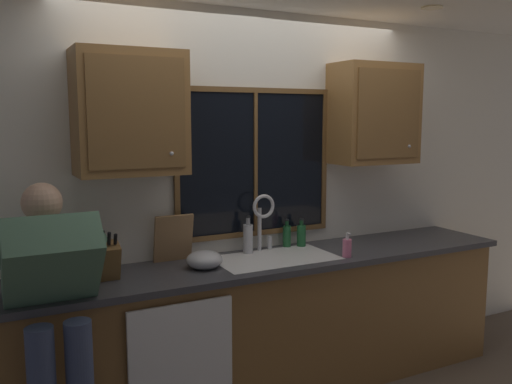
% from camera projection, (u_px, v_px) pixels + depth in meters
% --- Properties ---
extents(back_wall, '(5.92, 0.12, 2.55)m').
position_uv_depth(back_wall, '(242.00, 198.00, 3.79)').
color(back_wall, silver).
rests_on(back_wall, floor).
extents(ceiling_downlight_right, '(0.14, 0.14, 0.01)m').
position_uv_depth(ceiling_downlight_right, '(432.00, 7.00, 3.51)').
color(ceiling_downlight_right, '#FFEAB2').
extents(window_glass, '(1.10, 0.02, 0.95)m').
position_uv_depth(window_glass, '(255.00, 163.00, 3.72)').
color(window_glass, black).
extents(window_frame_top, '(1.17, 0.02, 0.04)m').
position_uv_depth(window_frame_top, '(255.00, 90.00, 3.65)').
color(window_frame_top, brown).
extents(window_frame_bottom, '(1.17, 0.02, 0.04)m').
position_uv_depth(window_frame_bottom, '(255.00, 233.00, 3.78)').
color(window_frame_bottom, brown).
extents(window_frame_left, '(0.03, 0.02, 0.95)m').
position_uv_depth(window_frame_left, '(177.00, 166.00, 3.46)').
color(window_frame_left, brown).
extents(window_frame_right, '(0.03, 0.02, 0.95)m').
position_uv_depth(window_frame_right, '(324.00, 160.00, 3.97)').
color(window_frame_right, brown).
extents(window_mullion_center, '(0.02, 0.02, 0.95)m').
position_uv_depth(window_mullion_center, '(256.00, 163.00, 3.71)').
color(window_mullion_center, brown).
extents(lower_cabinet_run, '(3.52, 0.58, 0.88)m').
position_uv_depth(lower_cabinet_run, '(266.00, 329.00, 3.59)').
color(lower_cabinet_run, brown).
rests_on(lower_cabinet_run, floor).
extents(countertop, '(3.58, 0.62, 0.04)m').
position_uv_depth(countertop, '(267.00, 262.00, 3.51)').
color(countertop, '#38383D').
rests_on(countertop, lower_cabinet_run).
extents(dishwasher_front, '(0.60, 0.02, 0.74)m').
position_uv_depth(dishwasher_front, '(182.00, 368.00, 3.00)').
color(dishwasher_front, white).
extents(upper_cabinet_left, '(0.63, 0.36, 0.72)m').
position_uv_depth(upper_cabinet_left, '(130.00, 113.00, 3.13)').
color(upper_cabinet_left, olive).
extents(upper_cabinet_right, '(0.63, 0.36, 0.72)m').
position_uv_depth(upper_cabinet_right, '(374.00, 114.00, 3.94)').
color(upper_cabinet_right, olive).
extents(sink, '(0.80, 0.46, 0.21)m').
position_uv_depth(sink, '(275.00, 272.00, 3.56)').
color(sink, silver).
rests_on(sink, lower_cabinet_run).
extents(faucet, '(0.18, 0.09, 0.40)m').
position_uv_depth(faucet, '(263.00, 215.00, 3.68)').
color(faucet, silver).
rests_on(faucet, countertop).
extents(person_standing, '(0.53, 0.71, 1.50)m').
position_uv_depth(person_standing, '(53.00, 301.00, 2.66)').
color(person_standing, '#384260').
rests_on(person_standing, floor).
extents(knife_block, '(0.12, 0.18, 0.32)m').
position_uv_depth(knife_block, '(108.00, 261.00, 3.05)').
color(knife_block, brown).
rests_on(knife_block, countertop).
extents(cutting_board, '(0.25, 0.08, 0.31)m').
position_uv_depth(cutting_board, '(173.00, 238.00, 3.44)').
color(cutting_board, '#997047').
rests_on(cutting_board, countertop).
extents(mixing_bowl, '(0.22, 0.22, 0.11)m').
position_uv_depth(mixing_bowl, '(204.00, 260.00, 3.31)').
color(mixing_bowl, '#B7B7BC').
rests_on(mixing_bowl, countertop).
extents(soap_dispenser, '(0.06, 0.07, 0.17)m').
position_uv_depth(soap_dispenser, '(347.00, 247.00, 3.56)').
color(soap_dispenser, pink).
rests_on(soap_dispenser, countertop).
extents(bottle_green_glass, '(0.06, 0.06, 0.20)m').
position_uv_depth(bottle_green_glass, '(301.00, 235.00, 3.86)').
color(bottle_green_glass, '#1E592D').
rests_on(bottle_green_glass, countertop).
extents(bottle_tall_clear, '(0.07, 0.07, 0.26)m').
position_uv_depth(bottle_tall_clear, '(248.00, 238.00, 3.66)').
color(bottle_tall_clear, '#B7B7BC').
rests_on(bottle_tall_clear, countertop).
extents(bottle_amber_small, '(0.06, 0.06, 0.20)m').
position_uv_depth(bottle_amber_small, '(287.00, 235.00, 3.85)').
color(bottle_amber_small, '#1E592D').
rests_on(bottle_amber_small, countertop).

